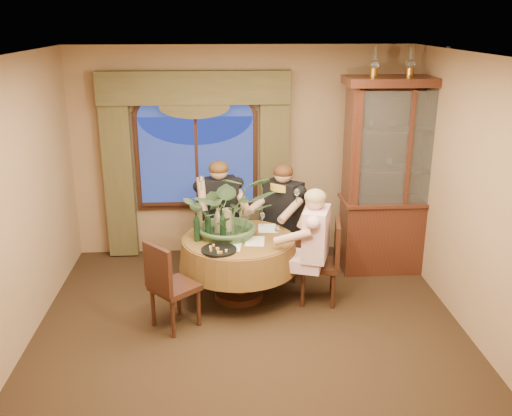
{
  "coord_description": "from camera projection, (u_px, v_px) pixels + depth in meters",
  "views": [
    {
      "loc": [
        -0.26,
        -4.98,
        3.13
      ],
      "look_at": [
        0.11,
        1.04,
        1.1
      ],
      "focal_mm": 40.0,
      "sensor_mm": 36.0,
      "label": 1
    }
  ],
  "objects": [
    {
      "name": "drapery_left",
      "position": [
        119.0,
        173.0,
        7.51
      ],
      "size": [
        0.38,
        0.14,
        2.32
      ],
      "primitive_type": "cube",
      "color": "#473F22",
      "rests_on": "floor"
    },
    {
      "name": "china_cabinet",
      "position": [
        401.0,
        177.0,
        7.1
      ],
      "size": [
        1.52,
        0.6,
        2.46
      ],
      "primitive_type": "cube",
      "color": "#391911",
      "rests_on": "floor"
    },
    {
      "name": "dining_table",
      "position": [
        239.0,
        268.0,
        6.59
      ],
      "size": [
        1.38,
        1.38,
        0.75
      ],
      "primitive_type": "cylinder",
      "rotation": [
        0.0,
        0.0,
        0.01
      ],
      "color": "brown",
      "rests_on": "floor"
    },
    {
      "name": "wine_bottle_0",
      "position": [
        208.0,
        225.0,
        6.37
      ],
      "size": [
        0.07,
        0.07,
        0.33
      ],
      "primitive_type": "cylinder",
      "color": "black",
      "rests_on": "dining_table"
    },
    {
      "name": "wine_bottle_4",
      "position": [
        217.0,
        222.0,
        6.48
      ],
      "size": [
        0.07,
        0.07,
        0.33
      ],
      "primitive_type": "cylinder",
      "color": "tan",
      "rests_on": "dining_table"
    },
    {
      "name": "wine_glass_person_pink",
      "position": [
        277.0,
        234.0,
        6.33
      ],
      "size": [
        0.07,
        0.07,
        0.18
      ],
      "primitive_type": null,
      "color": "silver",
      "rests_on": "dining_table"
    },
    {
      "name": "person_scarf",
      "position": [
        283.0,
        219.0,
        7.15
      ],
      "size": [
        0.7,
        0.69,
        1.44
      ],
      "primitive_type": null,
      "rotation": [
        0.0,
        0.0,
        -3.85
      ],
      "color": "black",
      "rests_on": "floor"
    },
    {
      "name": "wine_bottle_3",
      "position": [
        197.0,
        227.0,
        6.32
      ],
      "size": [
        0.07,
        0.07,
        0.33
      ],
      "primitive_type": "cylinder",
      "color": "black",
      "rests_on": "dining_table"
    },
    {
      "name": "tasting_paper_2",
      "position": [
        231.0,
        246.0,
        6.21
      ],
      "size": [
        0.25,
        0.32,
        0.0
      ],
      "primitive_type": "cube",
      "rotation": [
        0.0,
        0.0,
        -0.12
      ],
      "color": "white",
      "rests_on": "dining_table"
    },
    {
      "name": "ceiling",
      "position": [
        251.0,
        58.0,
        4.83
      ],
      "size": [
        5.0,
        5.0,
        0.0
      ],
      "primitive_type": "plane",
      "rotation": [
        3.14,
        0.0,
        0.0
      ],
      "color": "white",
      "rests_on": "wall_back"
    },
    {
      "name": "stoneware_vase",
      "position": [
        227.0,
        221.0,
        6.56
      ],
      "size": [
        0.16,
        0.16,
        0.29
      ],
      "primitive_type": null,
      "color": "#9B8567",
      "rests_on": "dining_table"
    },
    {
      "name": "oil_lamp_left",
      "position": [
        374.0,
        62.0,
        6.63
      ],
      "size": [
        0.11,
        0.11,
        0.34
      ],
      "primitive_type": null,
      "color": "#A5722D",
      "rests_on": "china_cabinet"
    },
    {
      "name": "wine_bottle_2",
      "position": [
        223.0,
        227.0,
        6.33
      ],
      "size": [
        0.07,
        0.07,
        0.33
      ],
      "primitive_type": "cylinder",
      "color": "black",
      "rests_on": "dining_table"
    },
    {
      "name": "wine_glass_person_scarf",
      "position": [
        262.0,
        219.0,
        6.78
      ],
      "size": [
        0.07,
        0.07,
        0.18
      ],
      "primitive_type": null,
      "color": "silver",
      "rests_on": "dining_table"
    },
    {
      "name": "oil_lamp_right",
      "position": [
        447.0,
        61.0,
        6.68
      ],
      "size": [
        0.11,
        0.11,
        0.34
      ],
      "primitive_type": null,
      "color": "#A5722D",
      "rests_on": "china_cabinet"
    },
    {
      "name": "tasting_paper_0",
      "position": [
        255.0,
        241.0,
        6.35
      ],
      "size": [
        0.24,
        0.32,
        0.0
      ],
      "primitive_type": "cube",
      "rotation": [
        0.0,
        0.0,
        -0.1
      ],
      "color": "white",
      "rests_on": "dining_table"
    },
    {
      "name": "drapery_right",
      "position": [
        274.0,
        170.0,
        7.63
      ],
      "size": [
        0.38,
        0.14,
        2.32
      ],
      "primitive_type": "cube",
      "color": "#473F22",
      "rests_on": "floor"
    },
    {
      "name": "floor",
      "position": [
        252.0,
        345.0,
        5.73
      ],
      "size": [
        5.0,
        5.0,
        0.0
      ],
      "primitive_type": "plane",
      "color": "black",
      "rests_on": "ground"
    },
    {
      "name": "chair_front_left",
      "position": [
        175.0,
        285.0,
        5.93
      ],
      "size": [
        0.59,
        0.59,
        0.96
      ],
      "primitive_type": "cube",
      "rotation": [
        0.0,
        0.0,
        -0.84
      ],
      "color": "black",
      "rests_on": "floor"
    },
    {
      "name": "wall_back",
      "position": [
        242.0,
        152.0,
        7.65
      ],
      "size": [
        4.5,
        0.0,
        4.5
      ],
      "primitive_type": "plane",
      "rotation": [
        1.57,
        0.0,
        0.0
      ],
      "color": "#987352",
      "rests_on": "ground"
    },
    {
      "name": "wall_right",
      "position": [
        488.0,
        209.0,
        5.41
      ],
      "size": [
        0.0,
        5.0,
        5.0
      ],
      "primitive_type": "plane",
      "rotation": [
        1.57,
        0.0,
        -1.57
      ],
      "color": "#987352",
      "rests_on": "ground"
    },
    {
      "name": "tasting_paper_1",
      "position": [
        267.0,
        228.0,
        6.74
      ],
      "size": [
        0.23,
        0.31,
        0.0
      ],
      "primitive_type": "cube",
      "rotation": [
        0.0,
        0.0,
        -0.06
      ],
      "color": "white",
      "rests_on": "dining_table"
    },
    {
      "name": "swag_valance",
      "position": [
        194.0,
        88.0,
        7.19
      ],
      "size": [
        2.45,
        0.16,
        0.42
      ],
      "primitive_type": null,
      "color": "#473F22",
      "rests_on": "wall_back"
    },
    {
      "name": "person_pink",
      "position": [
        315.0,
        249.0,
        6.28
      ],
      "size": [
        0.59,
        0.62,
        1.39
      ],
      "primitive_type": null,
      "rotation": [
        0.0,
        0.0,
        1.26
      ],
      "color": "beige",
      "rests_on": "floor"
    },
    {
      "name": "chair_back",
      "position": [
        225.0,
        231.0,
        7.41
      ],
      "size": [
        0.48,
        0.48,
        0.96
      ],
      "primitive_type": "cube",
      "rotation": [
        0.0,
        0.0,
        -2.98
      ],
      "color": "black",
      "rests_on": "floor"
    },
    {
      "name": "olive_bowl",
      "position": [
        244.0,
        236.0,
        6.43
      ],
      "size": [
        0.15,
        0.15,
        0.05
      ],
      "primitive_type": "imported",
      "color": "#47572D",
      "rests_on": "dining_table"
    },
    {
      "name": "arched_transom",
      "position": [
        195.0,
        103.0,
        7.33
      ],
      "size": [
        1.6,
        0.06,
        0.44
      ],
      "primitive_type": null,
      "color": "navy",
      "rests_on": "wall_back"
    },
    {
      "name": "cheese_platter",
      "position": [
        219.0,
        250.0,
        6.09
      ],
      "size": [
        0.38,
        0.38,
        0.02
      ],
      "primitive_type": "cylinder",
      "color": "black",
      "rests_on": "dining_table"
    },
    {
      "name": "wine_bottle_1",
      "position": [
        199.0,
        221.0,
        6.51
      ],
      "size": [
        0.07,
        0.07,
        0.33
      ],
      "primitive_type": "cylinder",
      "color": "tan",
      "rests_on": "dining_table"
    },
    {
      "name": "chair_right",
      "position": [
        318.0,
        262.0,
        6.47
      ],
      "size": [
        0.48,
        0.48,
        0.96
      ],
      "primitive_type": "cube",
      "rotation": [
        0.0,
        0.0,
        1.41
      ],
      "color": "black",
      "rests_on": "floor"
    },
    {
      "name": "oil_lamp_center",
      "position": [
        411.0,
        62.0,
        6.66
      ],
      "size": [
        0.11,
        0.11,
        0.34
      ],
      "primitive_type": null,
      "color": "#A5722D",
      "rests_on": "china_cabinet"
    },
    {
      "name": "person_back",
      "position": [
        219.0,
        216.0,
        7.23
      ],
      "size": [
        0.63,
        0.6,
        1.46
      ],
      "primitive_type": null,
      "rotation": [
        0.0,
        0.0,
        -2.88
      ],
      "color": "black",
      "rests_on": "floor"
    },
    {
      "name": "chair_back_right",
      "position": [
        295.0,
        239.0,
        7.15
      ],
      "size": [
        0.59,
        0.59,
        0.96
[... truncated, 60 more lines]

